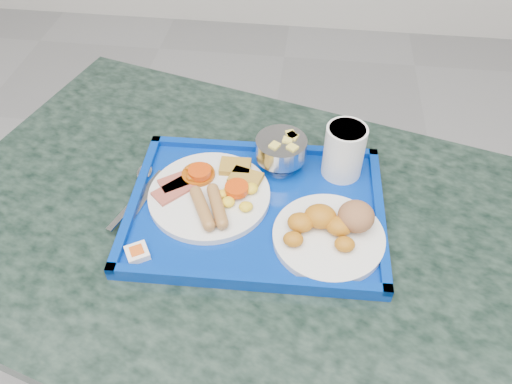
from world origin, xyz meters
TOP-DOWN VIEW (x-y plane):
  - table at (0.04, 0.93)m, footprint 1.28×1.02m
  - tray at (0.06, 0.96)m, footprint 0.46×0.35m
  - main_plate at (-0.02, 0.97)m, footprint 0.22×0.22m
  - bread_plate at (0.20, 0.91)m, footprint 0.19×0.19m
  - fruit_bowl at (0.10, 1.07)m, footprint 0.10×0.10m
  - juice_cup at (0.21, 1.07)m, footprint 0.08×0.08m
  - spoon at (-0.15, 0.99)m, footprint 0.05×0.18m
  - knife at (-0.15, 0.95)m, footprint 0.06×0.16m
  - jam_packet at (-0.12, 0.83)m, footprint 0.05×0.05m

SIDE VIEW (x-z plane):
  - table at x=0.04m, z-range 0.17..0.87m
  - tray at x=0.06m, z-range 0.70..0.72m
  - knife at x=-0.15m, z-range 0.71..0.72m
  - spoon at x=-0.15m, z-range 0.71..0.72m
  - jam_packet at x=-0.12m, z-range 0.71..0.73m
  - main_plate at x=-0.02m, z-range 0.71..0.74m
  - bread_plate at x=0.20m, z-range 0.70..0.77m
  - fruit_bowl at x=0.10m, z-range 0.72..0.79m
  - juice_cup at x=0.21m, z-range 0.72..0.82m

